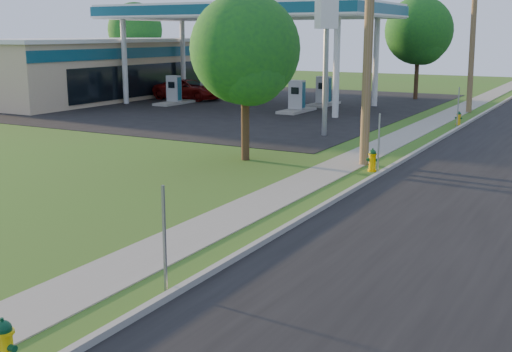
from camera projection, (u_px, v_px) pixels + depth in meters
The scene contains 23 objects.
road at pixel (472, 240), 14.56m from camera, with size 8.00×120.00×0.02m, color black.
curb at pixel (311, 214), 16.45m from camera, with size 0.15×120.00×0.15m, color gray.
sidewalk at pixel (252, 207), 17.30m from camera, with size 1.50×120.00×0.03m, color gray.
forecourt at pixel (222, 103), 43.07m from camera, with size 26.00×28.00×0.02m, color black.
utility_pole_mid at pixel (369, 23), 21.88m from camera, with size 1.40×0.32×9.80m.
utility_pole_far at pixel (473, 30), 37.26m from camera, with size 1.40×0.32×9.50m.
sign_post_near at pixel (164, 240), 11.42m from camera, with size 0.05×0.04×2.00m, color gray.
sign_post_mid at pixel (379, 143), 21.48m from camera, with size 0.05×0.04×2.00m, color gray.
sign_post_far at pixel (458, 107), 31.88m from camera, with size 0.05×0.04×2.00m, color gray.
gas_canopy at pixel (248, 13), 40.84m from camera, with size 18.18×9.18×6.40m.
fuel_pump_nw at pixel (174, 93), 42.40m from camera, with size 1.20×3.20×1.90m.
fuel_pump_ne at pixel (297, 100), 38.11m from camera, with size 1.20×3.20×1.90m.
fuel_pump_sw at pixel (207, 89), 45.80m from camera, with size 1.20×3.20×1.90m.
fuel_pump_se at pixel (323, 95), 41.52m from camera, with size 1.20×3.20×1.90m.
convenience_store at pixel (97, 67), 47.83m from camera, with size 10.40×22.40×4.25m.
price_pylon at pixel (327, 14), 28.32m from camera, with size 0.34×2.04×6.85m.
tree_verge at pixel (246, 54), 22.92m from camera, with size 3.99×3.99×6.05m.
tree_lot at pixel (420, 33), 44.73m from camera, with size 4.72×4.72×7.16m.
tree_back at pixel (136, 32), 57.43m from camera, with size 4.85×4.85×7.35m.
hydrant_near at pixel (4, 347), 8.77m from camera, with size 0.42×0.38×0.83m.
hydrant_mid at pixel (372, 160), 21.78m from camera, with size 0.41×0.37×0.80m.
hydrant_far at pixel (459, 118), 32.89m from camera, with size 0.37×0.33×0.71m.
car_red at pixel (189, 90), 45.43m from camera, with size 2.37×5.14×1.43m, color maroon.
Camera 1 is at (6.99, -4.53, 4.59)m, focal length 45.00 mm.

